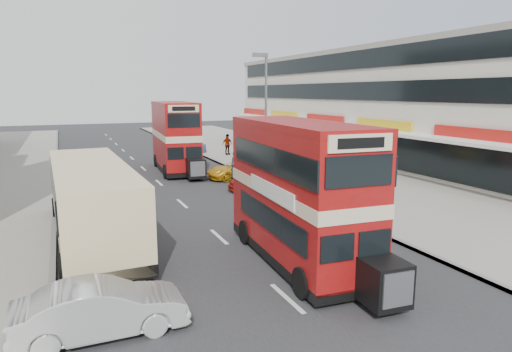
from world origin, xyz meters
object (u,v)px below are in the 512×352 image
car_right_b (239,170)px  pedestrian_near (309,168)px  car_right_a (262,180)px  coach (92,199)px  street_lamp (265,107)px  bus_main (299,192)px  car_right_c (185,148)px  cyclist (236,174)px  pedestrian_far (227,144)px  bus_second (175,136)px  car_left_front (101,309)px

car_right_b → pedestrian_near: bearing=36.7°
car_right_a → coach: bearing=-59.0°
car_right_a → street_lamp: bearing=153.3°
bus_main → car_right_a: bearing=-104.8°
bus_main → car_right_c: size_ratio=2.21×
street_lamp → cyclist: size_ratio=3.87×
coach → pedestrian_far: (12.76, 20.15, -0.56)m
bus_second → car_right_c: size_ratio=2.33×
pedestrian_far → pedestrian_near: bearing=-105.0°
street_lamp → car_left_front: size_ratio=2.03×
bus_second → cyclist: (2.26, -6.42, -1.86)m
pedestrian_far → car_right_a: bearing=-117.6°
coach → car_right_a: 11.54m
bus_second → car_left_front: (-7.03, -21.98, -1.90)m
bus_main → coach: 8.19m
bus_main → car_right_a: 11.80m
bus_main → car_right_c: bus_main is taller
car_right_b → pedestrian_far: pedestrian_far is taller
car_right_c → pedestrian_far: pedestrian_far is taller
street_lamp → car_right_a: 5.02m
car_left_front → car_right_c: bearing=-18.1°
bus_second → coach: size_ratio=0.84×
coach → street_lamp: bearing=35.0°
bus_main → cyclist: size_ratio=4.05×
car_right_c → coach: bearing=-26.6°
bus_second → car_right_a: size_ratio=2.14×
cyclist → car_right_b: bearing=65.0°
car_right_c → car_right_b: bearing=-2.4°
car_right_c → car_left_front: bearing=-21.9°
bus_second → car_left_front: 23.15m
car_left_front → pedestrian_far: 30.73m
car_right_a → car_right_c: size_ratio=1.09×
bus_main → coach: (-6.27, 5.21, -0.79)m
car_right_a → car_right_c: (-0.35, 16.84, 0.05)m
street_lamp → pedestrian_near: bearing=-52.3°
car_right_b → car_right_a: bearing=-2.6°
car_left_front → car_right_b: (10.19, 17.38, -0.05)m
bus_main → pedestrian_near: size_ratio=4.48×
bus_main → pedestrian_near: 13.07m
coach → car_right_a: size_ratio=2.54×
car_right_b → pedestrian_far: (2.90, 10.42, 0.48)m
coach → car_right_a: bearing=28.9°
car_left_front → pedestrian_near: pedestrian_near is taller
bus_second → car_right_c: bus_second is taller
street_lamp → car_right_c: (-1.62, 14.36, -4.13)m
bus_second → car_left_front: size_ratio=2.24×
street_lamp → pedestrian_far: 12.47m
pedestrian_near → pedestrian_far: 14.27m
coach → cyclist: 11.98m
bus_main → pedestrian_far: size_ratio=4.53×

